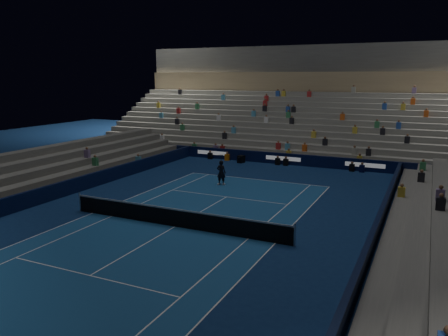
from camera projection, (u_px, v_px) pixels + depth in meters
ground at (175, 227)px, 22.98m from camera, size 90.00×90.00×0.00m
court_surface at (175, 227)px, 22.98m from camera, size 10.97×23.77×0.01m
sponsor_barrier_far at (284, 159)px, 39.28m from camera, size 44.00×0.25×1.00m
sponsor_barrier_east at (370, 248)px, 18.85m from camera, size 0.25×37.00×1.00m
sponsor_barrier_west at (38, 196)px, 26.91m from camera, size 0.25×37.00×1.00m
grandstand_main at (311, 118)px, 47.03m from camera, size 44.00×15.20×11.20m
tennis_net at (175, 217)px, 22.88m from camera, size 12.90×0.10×1.10m
tennis_player at (221, 173)px, 31.72m from camera, size 0.69×0.49×1.80m
broadcast_camera at (241, 159)px, 40.02m from camera, size 0.63×1.03×0.66m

